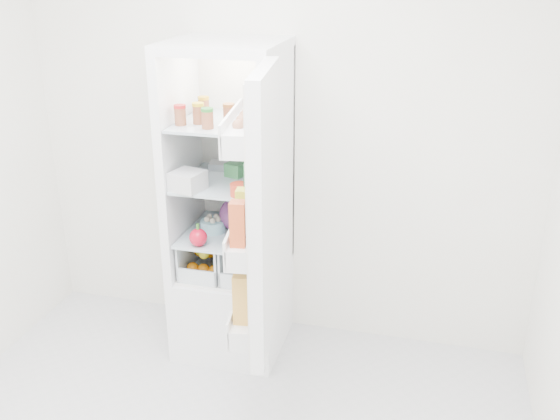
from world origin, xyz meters
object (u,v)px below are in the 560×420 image
(red_cabbage, at_px, (236,214))
(refrigerator, at_px, (234,240))
(fridge_door, at_px, (259,220))
(mushroom_bowl, at_px, (213,226))

(red_cabbage, bearing_deg, refrigerator, 140.27)
(refrigerator, distance_m, fridge_door, 0.84)
(refrigerator, relative_size, mushroom_bowl, 12.84)
(refrigerator, height_order, red_cabbage, refrigerator)
(refrigerator, bearing_deg, mushroom_bowl, -140.69)
(red_cabbage, bearing_deg, fridge_door, -62.74)
(fridge_door, bearing_deg, refrigerator, 20.29)
(mushroom_bowl, relative_size, fridge_door, 0.11)
(fridge_door, bearing_deg, mushroom_bowl, 30.00)
(refrigerator, height_order, mushroom_bowl, refrigerator)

